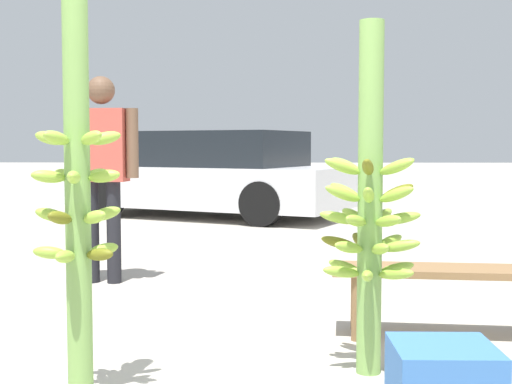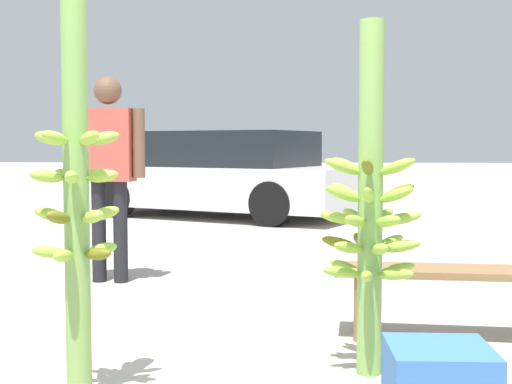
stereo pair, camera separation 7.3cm
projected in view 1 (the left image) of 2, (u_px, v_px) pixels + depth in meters
name	position (u px, v px, depth m)	size (l,w,h in m)	color
banana_stalk_left	(78.00, 202.00, 2.93)	(0.38, 0.38, 1.68)	#7AA851
banana_stalk_center	(370.00, 207.00, 3.35)	(0.48, 0.48, 1.66)	#7AA851
vendor_person	(102.00, 160.00, 5.56)	(0.60, 0.23, 1.62)	black
market_bench	(468.00, 278.00, 3.98)	(1.54, 0.49, 0.40)	olive
parked_car	(212.00, 176.00, 10.72)	(4.56, 3.44, 1.28)	silver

